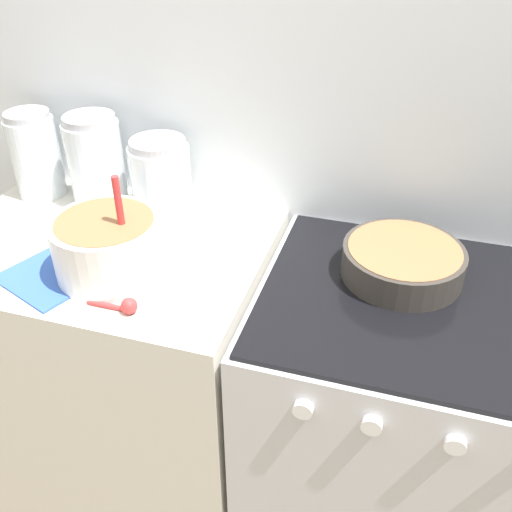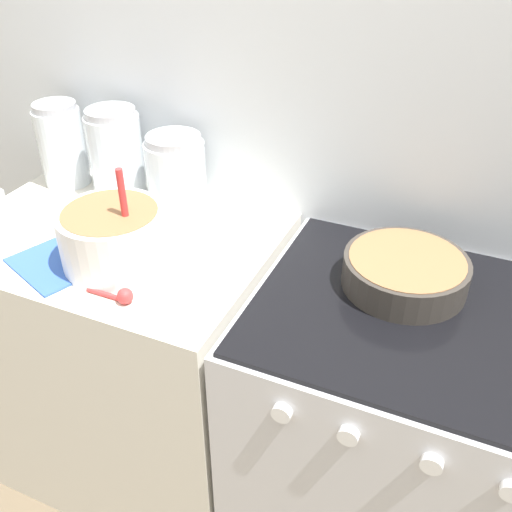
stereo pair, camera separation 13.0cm
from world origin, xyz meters
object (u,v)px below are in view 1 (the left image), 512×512
object	(u,v)px
mixing_bowl	(108,244)
storage_jar_right	(161,182)
baking_pan	(403,261)
stove	(400,434)
storage_jar_middle	(97,167)
storage_jar_left	(37,160)

from	to	relation	value
mixing_bowl	storage_jar_right	bearing A→B (deg)	91.08
baking_pan	storage_jar_right	distance (m)	0.67
stove	baking_pan	world-z (taller)	baking_pan
storage_jar_middle	storage_jar_right	distance (m)	0.19
storage_jar_left	storage_jar_right	size ratio (longest dim) A/B	1.16
storage_jar_left	storage_jar_middle	xyz separation A→B (m)	(0.19, 0.00, 0.00)
mixing_bowl	storage_jar_right	world-z (taller)	mixing_bowl
mixing_bowl	storage_jar_middle	bearing A→B (deg)	123.20
stove	storage_jar_middle	world-z (taller)	storage_jar_middle
storage_jar_left	storage_jar_right	world-z (taller)	storage_jar_left
baking_pan	storage_jar_left	world-z (taller)	storage_jar_left
stove	storage_jar_left	world-z (taller)	storage_jar_left
stove	mixing_bowl	distance (m)	0.89
mixing_bowl	storage_jar_middle	world-z (taller)	same
storage_jar_left	storage_jar_right	distance (m)	0.38
stove	storage_jar_left	size ratio (longest dim) A/B	3.65
baking_pan	storage_jar_middle	xyz separation A→B (m)	(-0.84, 0.12, 0.07)
mixing_bowl	storage_jar_middle	size ratio (longest dim) A/B	1.00
stove	storage_jar_right	xyz separation A→B (m)	(-0.72, 0.20, 0.54)
mixing_bowl	stove	bearing A→B (deg)	8.19
stove	storage_jar_right	distance (m)	0.92
stove	baking_pan	distance (m)	0.50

